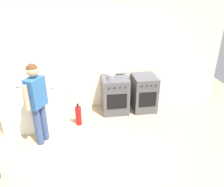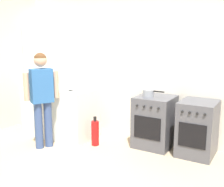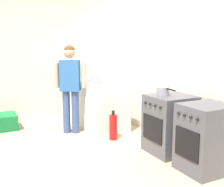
{
  "view_description": "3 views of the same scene",
  "coord_description": "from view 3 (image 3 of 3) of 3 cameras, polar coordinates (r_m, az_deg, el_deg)",
  "views": [
    {
      "loc": [
        -0.37,
        -2.99,
        2.64
      ],
      "look_at": [
        0.16,
        0.74,
        0.86
      ],
      "focal_mm": 35.0,
      "sensor_mm": 36.0,
      "label": 1
    },
    {
      "loc": [
        2.02,
        -2.64,
        1.8
      ],
      "look_at": [
        0.01,
        0.77,
        1.01
      ],
      "focal_mm": 45.0,
      "sensor_mm": 36.0,
      "label": 2
    },
    {
      "loc": [
        3.49,
        -0.97,
        1.56
      ],
      "look_at": [
        0.11,
        0.75,
        0.91
      ],
      "focal_mm": 45.0,
      "sensor_mm": 36.0,
      "label": 3
    }
  ],
  "objects": [
    {
      "name": "knife_carving",
      "position": [
        5.26,
        -4.71,
        2.54
      ],
      "size": [
        0.31,
        0.18,
        0.01
      ],
      "color": "silver",
      "rests_on": "counter_unit"
    },
    {
      "name": "side_wall_left",
      "position": [
        6.25,
        -14.45,
        7.04
      ],
      "size": [
        0.1,
        3.1,
        2.6
      ],
      "primitive_type": "cube",
      "color": "silver",
      "rests_on": "ground"
    },
    {
      "name": "pot",
      "position": [
        4.13,
        10.34,
        0.54
      ],
      "size": [
        0.36,
        0.18,
        0.12
      ],
      "color": "gray",
      "rests_on": "oven_left"
    },
    {
      "name": "recycling_crate_lower",
      "position": [
        5.7,
        -20.64,
        -5.33
      ],
      "size": [
        0.52,
        0.36,
        0.28
      ],
      "primitive_type": "cube",
      "color": "#197238",
      "rests_on": "ground"
    },
    {
      "name": "ground_plane",
      "position": [
        3.95,
        -10.88,
        -13.72
      ],
      "size": [
        8.0,
        8.0,
        0.0
      ],
      "primitive_type": "plane",
      "color": "tan"
    },
    {
      "name": "knife_chef",
      "position": [
        5.56,
        -3.42,
        2.94
      ],
      "size": [
        0.3,
        0.14,
        0.01
      ],
      "color": "silver",
      "rests_on": "counter_unit"
    },
    {
      "name": "larder_cabinet",
      "position": [
        6.4,
        -2.45,
        4.69
      ],
      "size": [
        0.48,
        0.44,
        2.0
      ],
      "primitive_type": "cube",
      "color": "silver",
      "rests_on": "ground"
    },
    {
      "name": "oven_left",
      "position": [
        4.2,
        11.61,
        -6.11
      ],
      "size": [
        0.6,
        0.62,
        0.85
      ],
      "color": "#4C4C51",
      "rests_on": "ground"
    },
    {
      "name": "oven_right",
      "position": [
        3.7,
        18.49,
        -8.59
      ],
      "size": [
        0.53,
        0.62,
        0.85
      ],
      "color": "#4C4C51",
      "rests_on": "ground"
    },
    {
      "name": "knife_utility",
      "position": [
        5.45,
        -2.72,
        2.81
      ],
      "size": [
        0.25,
        0.04,
        0.01
      ],
      "color": "silver",
      "rests_on": "counter_unit"
    },
    {
      "name": "counter_unit",
      "position": [
        5.42,
        -2.84,
        -2.09
      ],
      "size": [
        1.3,
        0.7,
        0.9
      ],
      "primitive_type": "cube",
      "color": "silver",
      "rests_on": "ground"
    },
    {
      "name": "fire_extinguisher",
      "position": [
        4.71,
        0.24,
        -6.83
      ],
      "size": [
        0.13,
        0.13,
        0.5
      ],
      "color": "red",
      "rests_on": "ground"
    },
    {
      "name": "person",
      "position": [
        5.0,
        -8.49,
        2.31
      ],
      "size": [
        0.34,
        0.51,
        1.56
      ],
      "color": "#384C7A",
      "rests_on": "ground"
    },
    {
      "name": "knife_paring",
      "position": [
        4.94,
        -2.48,
        2.11
      ],
      "size": [
        0.21,
        0.06,
        0.01
      ],
      "color": "silver",
      "rests_on": "counter_unit"
    },
    {
      "name": "back_wall",
      "position": [
        4.56,
        12.91,
        6.23
      ],
      "size": [
        6.0,
        0.1,
        2.6
      ],
      "primitive_type": "cube",
      "color": "silver",
      "rests_on": "ground"
    }
  ]
}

